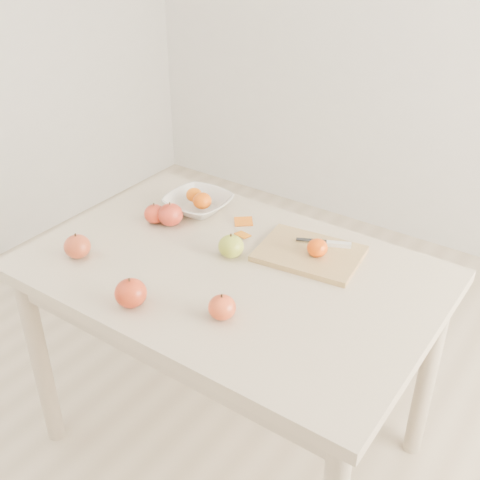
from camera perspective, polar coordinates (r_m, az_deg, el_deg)
The scene contains 16 objects.
ground at distance 2.28m, azimuth -0.76°, elevation -18.51°, with size 3.50×3.50×0.00m, color #C6B293.
table at distance 1.83m, azimuth -0.90°, elevation -5.19°, with size 1.20×0.80×0.75m.
cutting_board at distance 1.83m, azimuth 6.59°, elevation -1.29°, with size 0.30×0.22×0.02m, color tan.
board_tangerine at distance 1.79m, azimuth 7.34°, elevation -0.74°, with size 0.06×0.06×0.05m, color #CB4407.
fruit_bowl at distance 2.07m, azimuth -3.99°, elevation 3.45°, with size 0.22×0.22×0.05m, color silver.
bowl_tangerine_near at distance 2.08m, azimuth -4.38°, elevation 4.30°, with size 0.06×0.06×0.05m, color #DA5B07.
bowl_tangerine_far at distance 2.03m, azimuth -3.61°, elevation 3.74°, with size 0.06×0.06×0.06m, color #D75E07.
orange_peel_a at distance 2.00m, azimuth 0.33°, elevation 1.65°, with size 0.06×0.04×0.00m, color #C4590D.
orange_peel_b at distance 1.93m, azimuth 0.26°, elevation 0.44°, with size 0.04×0.04×0.00m, color orange.
paring_knife at distance 1.86m, azimuth 8.93°, elevation -0.35°, with size 0.16×0.08×0.01m.
apple_green at distance 1.81m, azimuth -0.86°, elevation -0.60°, with size 0.08×0.08×0.07m, color olive.
apple_red_e at distance 1.56m, azimuth -1.72°, elevation -6.40°, with size 0.07×0.07×0.07m, color #A61111.
apple_red_d at distance 1.87m, azimuth -15.17°, elevation -0.59°, with size 0.08×0.08×0.07m, color maroon.
apple_red_a at distance 1.99m, azimuth -6.61°, elevation 2.40°, with size 0.08×0.08×0.07m, color maroon.
apple_red_c at distance 1.63m, azimuth -10.32°, elevation -4.96°, with size 0.09×0.09×0.08m, color maroon.
apple_red_b at distance 2.01m, azimuth -8.09°, elevation 2.47°, with size 0.07×0.07×0.06m, color #A71112.
Camera 1 is at (0.87, -1.19, 1.74)m, focal length 45.00 mm.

